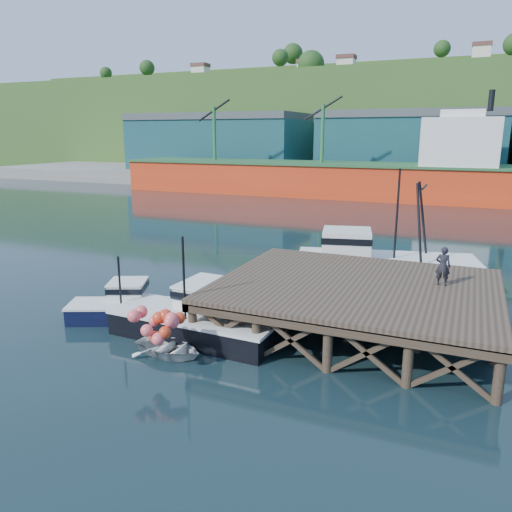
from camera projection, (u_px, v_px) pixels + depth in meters
The scene contains 12 objects.
ground at pixel (245, 311), 24.83m from camera, with size 300.00×300.00×0.00m, color black.
wharf at pixel (356, 288), 22.08m from camera, with size 12.00×10.00×2.62m.
far_quay at pixel (411, 178), 87.01m from camera, with size 160.00×40.00×2.00m, color gray.
warehouse_left at pixel (219, 145), 94.69m from camera, with size 32.00×16.00×9.00m, color #1A4E56.
warehouse_mid at pixel (410, 147), 81.23m from camera, with size 28.00×16.00×9.00m, color #1A4E56.
cargo_ship at pixel (332, 172), 70.09m from camera, with size 55.50×10.00×13.75m.
hillside at pixel (431, 122), 111.36m from camera, with size 220.00×50.00×22.00m, color #2D511E.
boat_navy at pixel (125, 305), 23.75m from camera, with size 5.47×3.89×3.23m.
boat_black at pixel (199, 317), 21.70m from camera, with size 7.55×6.35×4.60m.
trawler at pixel (382, 262), 28.66m from camera, with size 10.64×5.77×6.76m.
dinghy at pixel (169, 348), 19.85m from camera, with size 2.13×2.98×0.62m, color silver.
dockworker at pixel (443, 266), 21.71m from camera, with size 0.63×0.41×1.73m, color black.
Camera 1 is at (9.80, -21.32, 8.60)m, focal length 35.00 mm.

